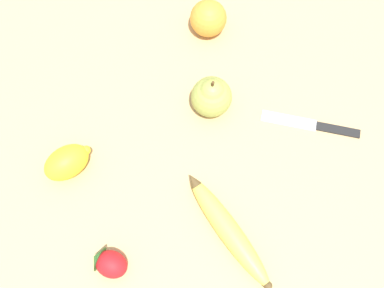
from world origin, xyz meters
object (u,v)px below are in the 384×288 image
object	(u,v)px
pear	(212,96)
strawberry	(109,263)
orange	(208,18)
lemon	(67,162)
paring_knife	(314,125)
banana	(228,230)

from	to	relation	value
pear	strawberry	size ratio (longest dim) A/B	1.33
orange	pear	size ratio (longest dim) A/B	0.77
pear	strawberry	distance (m)	0.33
strawberry	lemon	world-z (taller)	lemon
strawberry	paring_knife	world-z (taller)	strawberry
orange	lemon	distance (m)	0.38
banana	orange	world-z (taller)	orange
pear	lemon	xyz separation A→B (m)	(-0.26, 0.10, -0.01)
orange	paring_knife	xyz separation A→B (m)	(-0.02, -0.28, -0.03)
lemon	paring_knife	size ratio (longest dim) A/B	0.56
banana	paring_knife	distance (m)	0.25
strawberry	paring_knife	xyz separation A→B (m)	(0.42, -0.08, -0.02)
orange	pear	bearing A→B (deg)	-134.79
banana	strawberry	bearing A→B (deg)	71.15
pear	lemon	world-z (taller)	pear
paring_knife	strawberry	bearing A→B (deg)	136.98
strawberry	orange	bearing A→B (deg)	-86.70
lemon	paring_knife	bearing A→B (deg)	-35.60
banana	lemon	distance (m)	0.30
banana	lemon	size ratio (longest dim) A/B	2.48
lemon	strawberry	bearing A→B (deg)	-109.85
pear	lemon	bearing A→B (deg)	159.77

